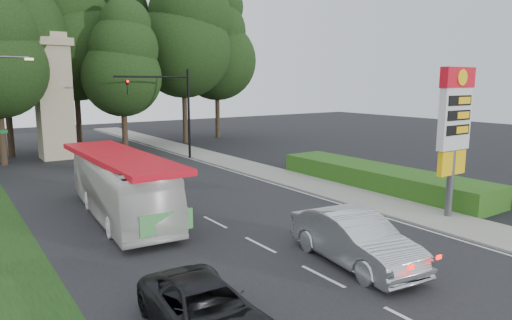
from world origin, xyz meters
TOP-DOWN VIEW (x-y plane):
  - ground at (0.00, 0.00)m, footprint 120.00×120.00m
  - road_surface at (0.00, 12.00)m, footprint 14.00×80.00m
  - sidewalk_right at (8.50, 12.00)m, footprint 3.00×80.00m
  - hedge at (11.50, 8.00)m, footprint 3.00×14.00m
  - gas_station_pylon at (9.20, 1.99)m, footprint 2.10×0.45m
  - traffic_signal_mast at (5.68, 24.00)m, footprint 6.10×0.35m
  - monument at (-2.00, 30.00)m, footprint 3.00×3.00m
  - tree_center_right at (1.00, 35.00)m, footprint 9.24×9.24m
  - tree_east_near at (6.00, 37.00)m, footprint 8.12×8.12m
  - tree_east_mid at (11.00, 33.00)m, footprint 9.52×9.52m
  - tree_far_east at (16.00, 35.00)m, footprint 8.68×8.68m
  - tree_monument_right at (3.50, 29.50)m, footprint 6.72×6.72m
  - transit_bus at (-3.11, 10.79)m, footprint 3.36×10.77m
  - sedan_silver at (1.66, 0.71)m, footprint 2.59×5.65m
  - suv_charcoal at (-4.75, -0.38)m, footprint 2.53×4.92m

SIDE VIEW (x-z plane):
  - ground at x=0.00m, z-range 0.00..0.00m
  - road_surface at x=0.00m, z-range 0.00..0.02m
  - sidewalk_right at x=8.50m, z-range 0.00..0.12m
  - hedge at x=11.50m, z-range 0.00..1.20m
  - suv_charcoal at x=-4.75m, z-range 0.00..1.33m
  - sedan_silver at x=1.66m, z-range 0.00..1.79m
  - transit_bus at x=-3.11m, z-range 0.00..2.95m
  - gas_station_pylon at x=9.20m, z-range 1.02..7.87m
  - traffic_signal_mast at x=5.68m, z-range 1.07..8.27m
  - monument at x=-2.00m, z-range 0.08..10.13m
  - tree_monument_right at x=3.50m, z-range 1.41..14.61m
  - tree_east_near at x=6.00m, z-range 1.71..17.66m
  - tree_far_east at x=16.00m, z-range 1.83..18.88m
  - tree_center_right at x=1.00m, z-range 1.94..20.09m
  - tree_east_mid at x=11.00m, z-range 2.00..20.70m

